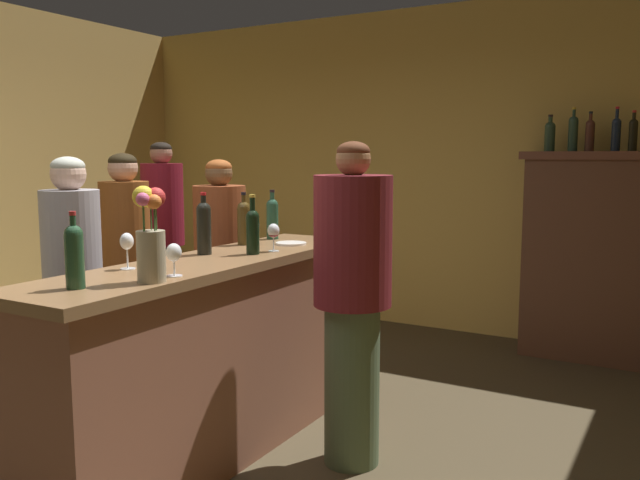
# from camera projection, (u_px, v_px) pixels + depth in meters

# --- Properties ---
(floor) EXTENTS (8.48, 8.48, 0.00)m
(floor) POSITION_uv_depth(u_px,v_px,m) (129.00, 457.00, 3.42)
(floor) COLOR #473B27
(floor) RESTS_ON ground
(wall_back) EXTENTS (5.57, 0.12, 2.84)m
(wall_back) POSITION_uv_depth(u_px,v_px,m) (392.00, 170.00, 6.09)
(wall_back) COLOR #D5AF54
(wall_back) RESTS_ON ground
(bar_counter) EXTENTS (0.54, 2.21, 1.04)m
(bar_counter) POSITION_uv_depth(u_px,v_px,m) (212.00, 358.00, 3.38)
(bar_counter) COLOR brown
(bar_counter) RESTS_ON ground
(display_cabinet) EXTENTS (0.97, 0.46, 1.59)m
(display_cabinet) POSITION_uv_depth(u_px,v_px,m) (586.00, 252.00, 5.03)
(display_cabinet) COLOR brown
(display_cabinet) RESTS_ON ground
(wine_bottle_pinot) EXTENTS (0.08, 0.08, 0.31)m
(wine_bottle_pinot) POSITION_uv_depth(u_px,v_px,m) (272.00, 217.00, 4.10)
(wine_bottle_pinot) COLOR #234933
(wine_bottle_pinot) RESTS_ON bar_counter
(wine_bottle_chardonnay) EXTENTS (0.07, 0.07, 0.30)m
(wine_bottle_chardonnay) POSITION_uv_depth(u_px,v_px,m) (74.00, 254.00, 2.57)
(wine_bottle_chardonnay) COLOR #23462B
(wine_bottle_chardonnay) RESTS_ON bar_counter
(wine_bottle_merlot) EXTENTS (0.08, 0.08, 0.33)m
(wine_bottle_merlot) POSITION_uv_depth(u_px,v_px,m) (204.00, 225.00, 3.46)
(wine_bottle_merlot) COLOR black
(wine_bottle_merlot) RESTS_ON bar_counter
(wine_bottle_syrah) EXTENTS (0.08, 0.08, 0.31)m
(wine_bottle_syrah) POSITION_uv_depth(u_px,v_px,m) (244.00, 221.00, 3.84)
(wine_bottle_syrah) COLOR #453414
(wine_bottle_syrah) RESTS_ON bar_counter
(wine_bottle_rose) EXTENTS (0.07, 0.07, 0.32)m
(wine_bottle_rose) POSITION_uv_depth(u_px,v_px,m) (253.00, 229.00, 3.47)
(wine_bottle_rose) COLOR black
(wine_bottle_rose) RESTS_ON bar_counter
(wine_glass_front) EXTENTS (0.07, 0.07, 0.15)m
(wine_glass_front) POSITION_uv_depth(u_px,v_px,m) (273.00, 232.00, 3.57)
(wine_glass_front) COLOR white
(wine_glass_front) RESTS_ON bar_counter
(wine_glass_mid) EXTENTS (0.07, 0.07, 0.17)m
(wine_glass_mid) POSITION_uv_depth(u_px,v_px,m) (127.00, 243.00, 3.01)
(wine_glass_mid) COLOR white
(wine_glass_mid) RESTS_ON bar_counter
(wine_glass_rear) EXTENTS (0.07, 0.07, 0.14)m
(wine_glass_rear) POSITION_uv_depth(u_px,v_px,m) (174.00, 254.00, 2.83)
(wine_glass_rear) COLOR white
(wine_glass_rear) RESTS_ON bar_counter
(flower_arrangement) EXTENTS (0.12, 0.13, 0.40)m
(flower_arrangement) POSITION_uv_depth(u_px,v_px,m) (150.00, 234.00, 2.69)
(flower_arrangement) COLOR tan
(flower_arrangement) RESTS_ON bar_counter
(cheese_plate) EXTENTS (0.18, 0.18, 0.01)m
(cheese_plate) POSITION_uv_depth(u_px,v_px,m) (291.00, 243.00, 3.87)
(cheese_plate) COLOR white
(cheese_plate) RESTS_ON bar_counter
(display_bottle_left) EXTENTS (0.08, 0.08, 0.28)m
(display_bottle_left) POSITION_uv_depth(u_px,v_px,m) (550.00, 135.00, 5.06)
(display_bottle_left) COLOR #2D4633
(display_bottle_left) RESTS_ON display_cabinet
(display_bottle_midleft) EXTENTS (0.07, 0.07, 0.33)m
(display_bottle_midleft) POSITION_uv_depth(u_px,v_px,m) (573.00, 132.00, 4.98)
(display_bottle_midleft) COLOR #2B4635
(display_bottle_midleft) RESTS_ON display_cabinet
(display_bottle_center) EXTENTS (0.07, 0.07, 0.30)m
(display_bottle_center) POSITION_uv_depth(u_px,v_px,m) (590.00, 134.00, 4.92)
(display_bottle_center) COLOR #4E2920
(display_bottle_center) RESTS_ON display_cabinet
(display_bottle_midright) EXTENTS (0.07, 0.07, 0.32)m
(display_bottle_midright) POSITION_uv_depth(u_px,v_px,m) (616.00, 132.00, 4.83)
(display_bottle_midright) COLOR #182338
(display_bottle_midright) RESTS_ON display_cabinet
(display_bottle_right) EXTENTS (0.06, 0.06, 0.29)m
(display_bottle_right) POSITION_uv_depth(u_px,v_px,m) (633.00, 133.00, 4.78)
(display_bottle_right) COLOR black
(display_bottle_right) RESTS_ON display_cabinet
(patron_in_grey) EXTENTS (0.32, 0.32, 1.55)m
(patron_in_grey) POSITION_uv_depth(u_px,v_px,m) (73.00, 281.00, 3.70)
(patron_in_grey) COLOR #252E4A
(patron_in_grey) RESTS_ON ground
(patron_near_entrance) EXTENTS (0.33, 0.33, 1.57)m
(patron_near_entrance) POSITION_uv_depth(u_px,v_px,m) (126.00, 256.00, 4.50)
(patron_near_entrance) COLOR #313429
(patron_near_entrance) RESTS_ON ground
(patron_by_cabinet) EXTENTS (0.32, 0.32, 1.66)m
(patron_by_cabinet) POSITION_uv_depth(u_px,v_px,m) (164.00, 239.00, 5.10)
(patron_by_cabinet) COLOR #1C2847
(patron_by_cabinet) RESTS_ON ground
(patron_in_navy) EXTENTS (0.37, 0.37, 1.53)m
(patron_in_navy) POSITION_uv_depth(u_px,v_px,m) (220.00, 259.00, 4.64)
(patron_in_navy) COLOR #232F4C
(patron_in_navy) RESTS_ON ground
(bartender) EXTENTS (0.39, 0.39, 1.62)m
(bartender) POSITION_uv_depth(u_px,v_px,m) (352.00, 293.00, 3.26)
(bartender) COLOR #4E6144
(bartender) RESTS_ON ground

